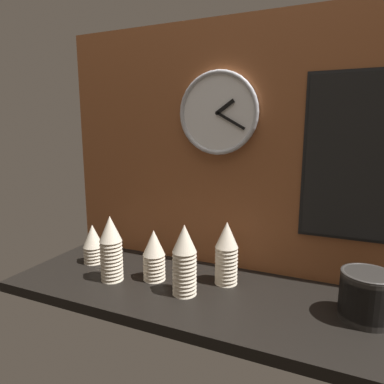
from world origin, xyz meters
The scene contains 10 objects.
ground_plane centered at (0.00, 0.00, -2.00)cm, with size 160.00×56.00×4.00cm, color black.
wall_tiled_back centered at (0.00, 26.50, 52.50)cm, with size 160.00×3.00×105.00cm.
cup_stack_left centered at (-39.74, -7.31, 13.44)cm, with size 9.09×9.09×26.88cm.
cup_stack_center_left centered at (-24.15, -0.47, 10.45)cm, with size 9.09×9.09×20.91cm.
cup_stack_center centered at (-7.53, -6.26, 13.44)cm, with size 9.09×9.09×26.88cm.
cup_stack_center_right centered at (3.76, 8.64, 12.69)cm, with size 9.09×9.09×25.39cm.
cup_stack_far_left centered at (-58.83, 4.31, 8.96)cm, with size 9.09×9.09×17.92cm.
bowl_stack_far_right centered at (53.29, 2.05, 8.33)cm, with size 16.68×16.68×16.05cm.
wall_clock centered at (-5.89, 23.46, 67.12)cm, with size 34.63×2.70×34.63cm.
menu_board centered at (50.88, 24.35, 50.36)cm, with size 44.53×1.32×62.39cm.
Camera 1 is at (43.26, -113.65, 61.52)cm, focal length 32.00 mm.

